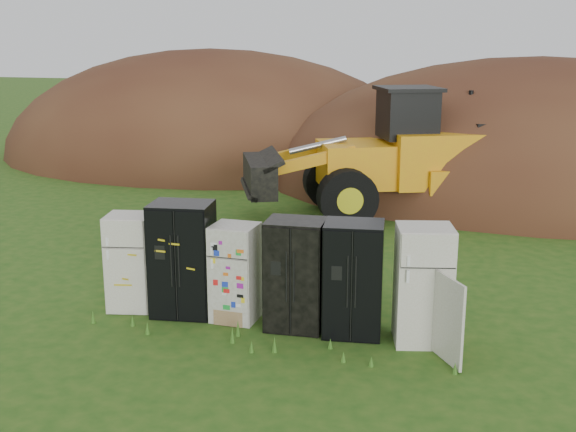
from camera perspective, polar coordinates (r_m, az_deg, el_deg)
name	(u,v)px	position (r m, az deg, el deg)	size (l,w,h in m)	color
ground	(270,323)	(11.77, -1.40, -8.44)	(120.00, 120.00, 0.00)	#235115
fridge_leftmost	(130,262)	(12.43, -12.34, -3.56)	(0.72, 0.69, 1.63)	silver
fridge_black_side	(183,259)	(11.99, -8.32, -3.38)	(0.98, 0.78, 1.89)	black
fridge_sticker	(235,273)	(11.69, -4.19, -4.48)	(0.71, 0.65, 1.59)	silver
fridge_dark_mid	(296,274)	(11.31, 0.60, -4.64)	(0.90, 0.73, 1.76)	black
fridge_black_right	(353,279)	(11.12, 5.17, -4.97)	(0.89, 0.74, 1.78)	black
fridge_open_door	(423,285)	(10.98, 10.63, -5.38)	(0.81, 0.75, 1.79)	silver
wheel_loader	(374,153)	(18.43, 6.85, 4.99)	(6.76, 2.74, 3.27)	orange
dirt_mound_right	(532,187)	(23.41, 18.73, 2.20)	(16.54, 12.13, 7.86)	#432015
dirt_mound_left	(213,156)	(27.98, -5.97, 4.71)	(16.43, 12.32, 8.11)	#432015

